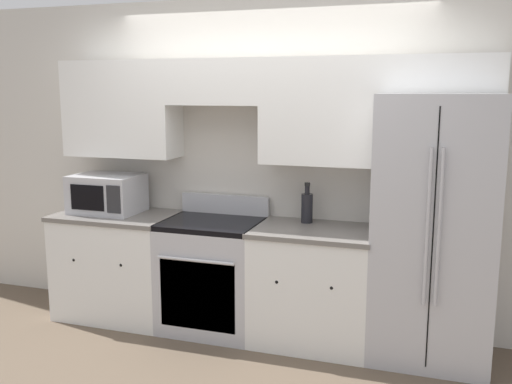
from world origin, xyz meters
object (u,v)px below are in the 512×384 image
(refrigerator, at_px, (434,229))
(microwave, at_px, (107,194))
(bottle, at_px, (307,207))
(oven_range, at_px, (213,274))

(refrigerator, relative_size, microwave, 3.40)
(refrigerator, distance_m, bottle, 0.95)
(oven_range, height_order, bottle, bottle)
(microwave, bearing_deg, refrigerator, 0.38)
(refrigerator, height_order, microwave, refrigerator)
(microwave, height_order, bottle, microwave)
(bottle, bearing_deg, oven_range, -165.80)
(microwave, relative_size, bottle, 1.76)
(refrigerator, xyz_separation_m, microwave, (-2.61, -0.02, 0.11))
(refrigerator, bearing_deg, bottle, 171.91)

